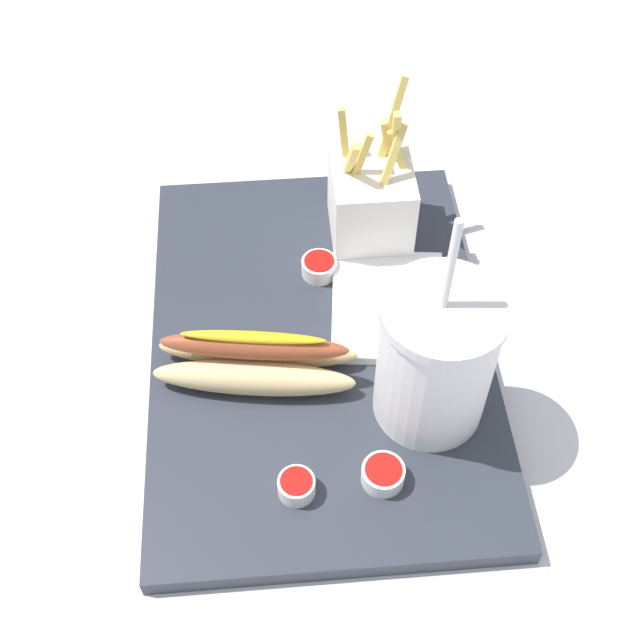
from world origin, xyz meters
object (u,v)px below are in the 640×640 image
(ketchup_cup_2, at_px, (319,266))
(soda_cup, at_px, (436,359))
(fries_basket, at_px, (371,200))
(hot_dog_1, at_px, (255,360))
(napkin_stack, at_px, (389,306))
(ketchup_cup_3, at_px, (296,485))
(ketchup_cup_1, at_px, (383,474))

(ketchup_cup_2, bearing_deg, soda_cup, -153.00)
(fries_basket, relative_size, ketchup_cup_2, 4.57)
(hot_dog_1, bearing_deg, napkin_stack, -63.13)
(soda_cup, xyz_separation_m, ketchup_cup_3, (-0.07, 0.12, -0.06))
(soda_cup, distance_m, napkin_stack, 0.13)
(ketchup_cup_1, relative_size, ketchup_cup_3, 1.16)
(soda_cup, distance_m, hot_dog_1, 0.16)
(fries_basket, relative_size, hot_dog_1, 0.85)
(ketchup_cup_2, bearing_deg, napkin_stack, -129.56)
(hot_dog_1, bearing_deg, fries_basket, -35.90)
(fries_basket, bearing_deg, ketchup_cup_3, 161.93)
(soda_cup, height_order, ketchup_cup_2, soda_cup)
(soda_cup, xyz_separation_m, napkin_stack, (0.11, 0.02, -0.07))
(ketchup_cup_1, bearing_deg, soda_cup, -35.16)
(ketchup_cup_3, bearing_deg, fries_basket, -18.07)
(ketchup_cup_2, relative_size, ketchup_cup_3, 1.13)
(ketchup_cup_3, height_order, napkin_stack, ketchup_cup_3)
(ketchup_cup_3, bearing_deg, napkin_stack, -28.64)
(fries_basket, height_order, ketchup_cup_2, fries_basket)
(soda_cup, bearing_deg, ketchup_cup_2, 27.00)
(soda_cup, xyz_separation_m, ketchup_cup_2, (0.16, 0.08, -0.06))
(fries_basket, distance_m, ketchup_cup_3, 0.31)
(fries_basket, bearing_deg, hot_dog_1, 144.10)
(ketchup_cup_1, relative_size, ketchup_cup_2, 1.03)
(ketchup_cup_1, xyz_separation_m, napkin_stack, (0.18, -0.03, -0.00))
(fries_basket, relative_size, ketchup_cup_1, 4.43)
(ketchup_cup_1, height_order, ketchup_cup_2, same)
(hot_dog_1, height_order, ketchup_cup_3, hot_dog_1)
(ketchup_cup_2, distance_m, napkin_stack, 0.08)
(napkin_stack, bearing_deg, ketchup_cup_3, 151.36)
(fries_basket, xyz_separation_m, napkin_stack, (-0.10, -0.01, -0.04))
(soda_cup, height_order, ketchup_cup_1, soda_cup)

